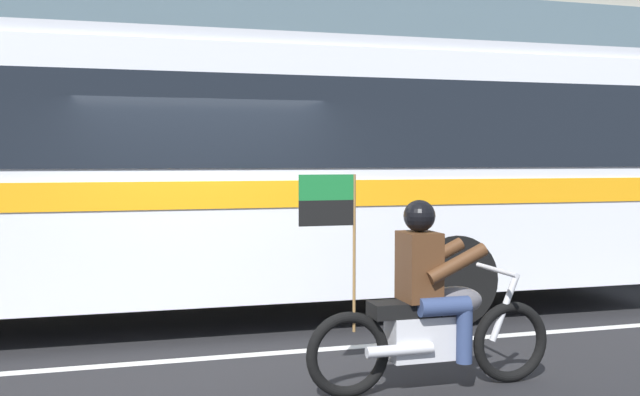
% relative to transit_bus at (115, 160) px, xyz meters
% --- Properties ---
extents(ground_plane, '(60.00, 60.00, 0.00)m').
position_rel_transit_bus_xyz_m(ground_plane, '(0.84, -1.19, -1.88)').
color(ground_plane, black).
extents(sidewalk_curb, '(28.00, 3.80, 0.15)m').
position_rel_transit_bus_xyz_m(sidewalk_curb, '(0.84, 3.91, -1.81)').
color(sidewalk_curb, '#A39E93').
rests_on(sidewalk_curb, ground_plane).
extents(lane_center_stripe, '(26.60, 0.14, 0.01)m').
position_rel_transit_bus_xyz_m(lane_center_stripe, '(0.84, -1.79, -1.88)').
color(lane_center_stripe, silver).
rests_on(lane_center_stripe, ground_plane).
extents(transit_bus, '(13.26, 2.73, 3.22)m').
position_rel_transit_bus_xyz_m(transit_bus, '(0.00, 0.00, 0.00)').
color(transit_bus, silver).
rests_on(transit_bus, ground_plane).
extents(motorcycle_with_rider, '(2.20, 0.64, 1.78)m').
position_rel_transit_bus_xyz_m(motorcycle_with_rider, '(2.42, -3.25, -1.22)').
color(motorcycle_with_rider, black).
rests_on(motorcycle_with_rider, ground_plane).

